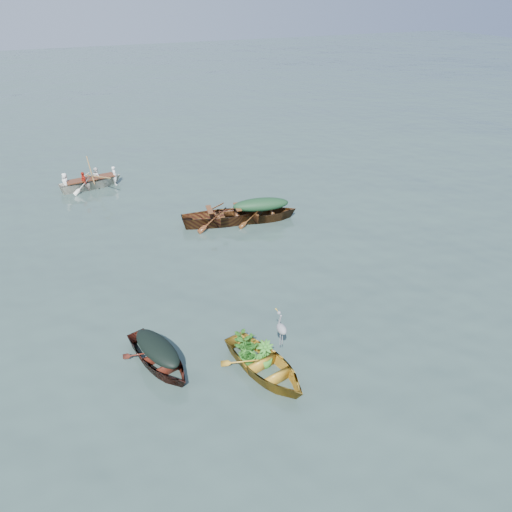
{
  "coord_description": "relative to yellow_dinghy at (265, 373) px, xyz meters",
  "views": [
    {
      "loc": [
        -5.08,
        -10.7,
        8.58
      ],
      "look_at": [
        0.74,
        2.59,
        0.5
      ],
      "focal_mm": 35.0,
      "sensor_mm": 36.0,
      "label": 1
    }
  ],
  "objects": [
    {
      "name": "open_wooden_boat",
      "position": [
        2.09,
        8.53,
        0.0
      ],
      "size": [
        4.8,
        2.23,
        1.09
      ],
      "primitive_type": "imported",
      "rotation": [
        0.0,
        0.0,
        1.39
      ],
      "color": "brown",
      "rests_on": "ground"
    },
    {
      "name": "green_tarp_boat",
      "position": [
        3.57,
        8.23,
        0.0
      ],
      "size": [
        4.29,
        2.08,
        0.94
      ],
      "primitive_type": "imported",
      "rotation": [
        0.0,
        0.0,
        1.37
      ],
      "color": "#573114",
      "rests_on": "ground"
    },
    {
      "name": "green_tarp_cover",
      "position": [
        3.57,
        8.23,
        0.73
      ],
      "size": [
        2.36,
        1.14,
        0.52
      ],
      "primitive_type": "ellipsoid",
      "rotation": [
        0.0,
        0.0,
        1.37
      ],
      "color": "#163721",
      "rests_on": "green_tarp_boat"
    },
    {
      "name": "dark_covered_boat",
      "position": [
        -2.33,
        1.35,
        0.0
      ],
      "size": [
        2.08,
        3.51,
        0.8
      ],
      "primitive_type": "imported",
      "rotation": [
        0.0,
        0.0,
        0.28
      ],
      "color": "#551C13",
      "rests_on": "ground"
    },
    {
      "name": "rowed_boat",
      "position": [
        -2.21,
        14.68,
        0.0
      ],
      "size": [
        4.15,
        1.8,
        0.94
      ],
      "primitive_type": "imported",
      "rotation": [
        0.0,
        0.0,
        1.72
      ],
      "color": "white",
      "rests_on": "ground"
    },
    {
      "name": "thwart_benches",
      "position": [
        2.09,
        8.53,
        0.57
      ],
      "size": [
        2.43,
        1.26,
        0.04
      ],
      "primitive_type": null,
      "rotation": [
        0.0,
        0.0,
        1.39
      ],
      "color": "#572D14",
      "rests_on": "open_wooden_boat"
    },
    {
      "name": "heron",
      "position": [
        0.52,
        0.18,
        0.92
      ],
      "size": [
        0.37,
        0.46,
        0.92
      ],
      "primitive_type": null,
      "rotation": [
        0.0,
        0.0,
        0.25
      ],
      "color": "gray",
      "rests_on": "yellow_dinghy"
    },
    {
      "name": "rowers",
      "position": [
        -2.21,
        14.68,
        0.85
      ],
      "size": [
        2.94,
        1.5,
        0.76
      ],
      "primitive_type": "imported",
      "rotation": [
        0.0,
        0.0,
        1.72
      ],
      "color": "silver",
      "rests_on": "rowed_boat"
    },
    {
      "name": "yellow_dinghy",
      "position": [
        0.0,
        0.0,
        0.0
      ],
      "size": [
        2.25,
        3.64,
        0.93
      ],
      "primitive_type": "imported",
      "rotation": [
        0.0,
        0.0,
        0.25
      ],
      "color": "gold",
      "rests_on": "ground"
    },
    {
      "name": "oars",
      "position": [
        -2.21,
        14.68,
        0.5
      ],
      "size": [
        0.99,
        2.66,
        0.06
      ],
      "primitive_type": null,
      "rotation": [
        0.0,
        0.0,
        1.72
      ],
      "color": "olive",
      "rests_on": "rowed_boat"
    },
    {
      "name": "dark_tarp_cover",
      "position": [
        -2.33,
        1.35,
        0.6
      ],
      "size": [
        1.14,
        1.93,
        0.4
      ],
      "primitive_type": "ellipsoid",
      "rotation": [
        0.0,
        0.0,
        0.28
      ],
      "color": "black",
      "rests_on": "dark_covered_boat"
    },
    {
      "name": "ground",
      "position": [
        1.1,
        2.17,
        0.0
      ],
      "size": [
        140.0,
        140.0,
        0.0
      ],
      "primitive_type": "plane",
      "color": "#354A45",
      "rests_on": "ground"
    },
    {
      "name": "dinghy_weeds",
      "position": [
        -0.11,
        0.54,
        0.76
      ],
      "size": [
        0.9,
        1.04,
        0.6
      ],
      "primitive_type": "imported",
      "rotation": [
        0.0,
        0.0,
        0.25
      ],
      "color": "#1C6D1C",
      "rests_on": "yellow_dinghy"
    }
  ]
}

